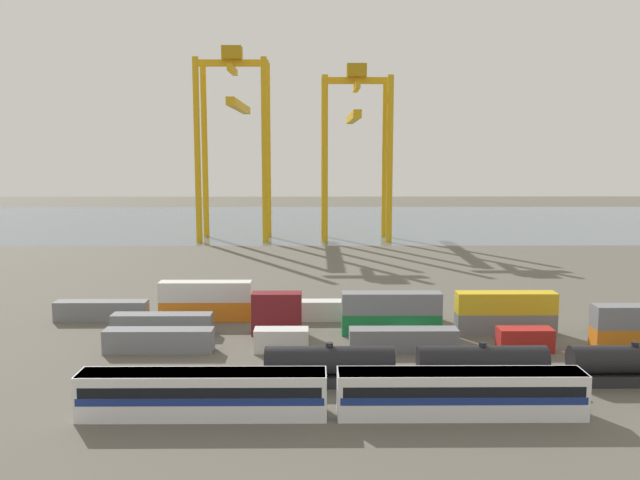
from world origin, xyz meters
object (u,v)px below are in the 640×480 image
Objects in this scene: freight_tank_row at (558,365)px; shipping_container_21 at (414,310)px; shipping_container_1 at (281,340)px; shipping_container_10 at (277,324)px; shipping_container_0 at (159,340)px; shipping_container_20 at (310,310)px; passenger_train at (332,392)px; gantry_crane_west at (235,124)px; gantry_crane_central at (355,134)px; shipping_container_9 at (162,324)px.

freight_tank_row is 9.30× the size of shipping_container_21.
shipping_container_1 and shipping_container_10 have the same top height.
shipping_container_0 is at bearing 180.00° from shipping_container_1.
shipping_container_20 and shipping_container_21 have the same top height.
freight_tank_row is at bearing 18.97° from passenger_train.
shipping_container_10 is 0.13× the size of gantry_crane_west.
shipping_container_20 is 88.17m from gantry_crane_central.
freight_tank_row is 9.30× the size of shipping_container_10.
shipping_container_9 is at bearing -167.68° from shipping_container_21.
shipping_container_21 is (31.83, 6.95, 0.00)m from shipping_container_9.
shipping_container_9 is (-1.24, 6.95, 0.00)m from shipping_container_0.
shipping_container_20 is (4.03, 6.95, 0.00)m from shipping_container_10.
shipping_container_1 is at bearing -140.62° from shipping_container_21.
shipping_container_1 is 0.50× the size of shipping_container_20.
gantry_crane_west is (-33.40, 83.97, 27.67)m from shipping_container_21.
shipping_container_0 is at bearing 135.91° from passenger_train.
freight_tank_row is at bearing -83.19° from gantry_crane_central.
shipping_container_1 is (-27.03, 10.71, -0.63)m from freight_tank_row.
gantry_crane_central reaches higher than shipping_container_20.
shipping_container_0 and shipping_container_9 have the same top height.
shipping_container_0 is 21.79m from shipping_container_20.
shipping_container_10 and shipping_container_21 have the same top height.
freight_tank_row is 1.18× the size of gantry_crane_west.
shipping_container_9 is 0.25× the size of gantry_crane_west.
gantry_crane_central is (8.91, 115.89, 24.44)m from passenger_train.
gantry_crane_central is (10.95, 83.75, 25.28)m from shipping_container_20.
gantry_crane_central reaches higher than passenger_train.
shipping_container_10 is (-27.93, 17.66, -0.63)m from freight_tank_row.
shipping_container_1 is 14.26m from shipping_container_20.
shipping_container_21 is at bearing 24.45° from shipping_container_0.
gantry_crane_west reaches higher than shipping_container_1.
shipping_container_1 is at bearing -25.04° from shipping_container_9.
shipping_container_21 is (17.84, 6.95, 0.00)m from shipping_container_10.
shipping_container_1 is (-5.17, 18.22, -0.84)m from passenger_train.
shipping_container_10 is at bearing -158.71° from shipping_container_21.
passenger_train is at bearing -79.45° from gantry_crane_west.
shipping_container_0 is (-40.68, 10.71, -0.63)m from freight_tank_row.
gantry_crane_central is (30.53, -0.21, -2.39)m from gantry_crane_west.
shipping_container_21 is (11.78, 32.13, -0.84)m from passenger_train.
freight_tank_row is at bearing -32.31° from shipping_container_10.
shipping_container_10 is at bearing -120.08° from shipping_container_20.
freight_tank_row reaches higher than shipping_container_20.
shipping_container_10 is 1.00× the size of shipping_container_21.
shipping_container_1 and shipping_container_21 have the same top height.
shipping_container_20 is (-23.90, 24.62, -0.63)m from freight_tank_row.
shipping_container_1 and shipping_container_9 have the same top height.
shipping_container_10 is 8.04m from shipping_container_20.
gantry_crane_west is at bearing 100.55° from passenger_train.
shipping_container_9 is (-41.92, 17.66, -0.63)m from freight_tank_row.
shipping_container_9 and shipping_container_10 have the same top height.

